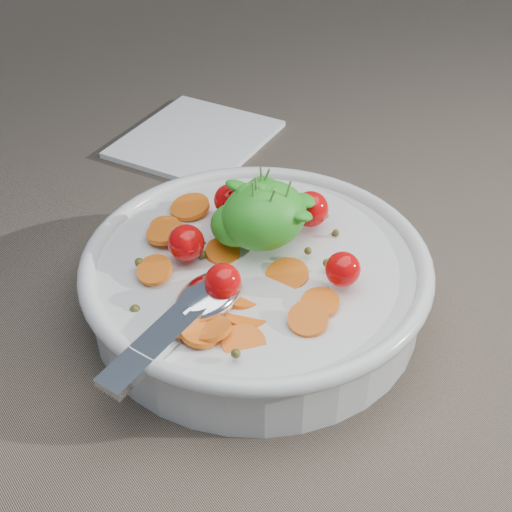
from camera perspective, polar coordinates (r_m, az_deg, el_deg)
ground at (r=0.58m, az=1.47°, el=-2.81°), size 6.00×6.00×0.00m
bowl at (r=0.54m, az=-0.03°, el=-1.85°), size 0.28×0.26×0.11m
napkin at (r=0.79m, az=-4.84°, el=9.31°), size 0.20×0.19×0.01m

